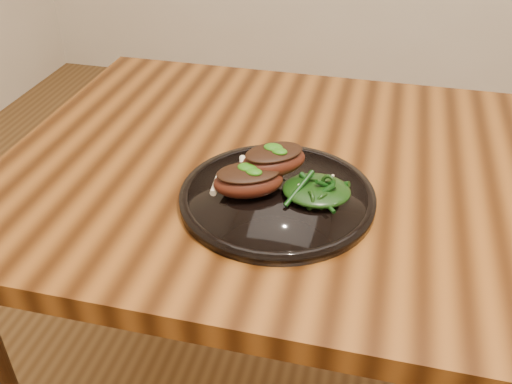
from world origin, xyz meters
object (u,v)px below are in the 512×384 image
lamb_chop_front (248,180)px  greens_heap (317,187)px  plate (277,197)px  desk (448,222)px

lamb_chop_front → greens_heap: size_ratio=1.21×
lamb_chop_front → greens_heap: (0.11, 0.02, -0.01)m
plate → greens_heap: 0.07m
plate → greens_heap: bearing=5.2°
plate → desk: bearing=23.7°
desk → lamb_chop_front: lamb_chop_front is taller
lamb_chop_front → greens_heap: bearing=8.9°
desk → lamb_chop_front: size_ratio=12.23×
desk → greens_heap: size_ratio=14.81×
plate → lamb_chop_front: bearing=-166.1°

